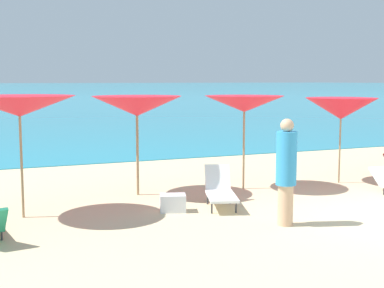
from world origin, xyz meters
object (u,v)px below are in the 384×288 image
at_px(umbrella_2, 19,106).
at_px(umbrella_5, 341,109).
at_px(umbrella_3, 137,106).
at_px(lounge_chair_2, 220,190).
at_px(umbrella_4, 244,104).
at_px(cooler_box, 173,203).
at_px(beachgoer_1, 286,169).

bearing_deg(umbrella_2, umbrella_5, 3.68).
height_order(umbrella_3, lounge_chair_2, umbrella_3).
bearing_deg(lounge_chair_2, umbrella_2, -171.15).
xyz_separation_m(umbrella_5, lounge_chair_2, (-3.85, -1.13, -1.53)).
relative_size(umbrella_5, lounge_chair_2, 1.44).
relative_size(umbrella_4, umbrella_5, 1.03).
distance_m(umbrella_5, cooler_box, 5.31).
bearing_deg(umbrella_3, lounge_chair_2, -54.72).
bearing_deg(lounge_chair_2, beachgoer_1, -56.81).
distance_m(umbrella_3, beachgoer_1, 3.96).
relative_size(umbrella_4, beachgoer_1, 1.16).
height_order(umbrella_4, umbrella_5, umbrella_4).
bearing_deg(umbrella_2, umbrella_4, 8.69).
distance_m(umbrella_2, cooler_box, 3.42).
height_order(umbrella_2, umbrella_4, umbrella_2).
bearing_deg(umbrella_4, lounge_chair_2, -132.38).
height_order(lounge_chair_2, cooler_box, lounge_chair_2).
xyz_separation_m(umbrella_2, beachgoer_1, (4.25, -2.36, -1.08)).
bearing_deg(beachgoer_1, cooler_box, 24.16).
relative_size(umbrella_3, cooler_box, 4.44).
bearing_deg(beachgoer_1, umbrella_3, 8.69).
distance_m(umbrella_3, cooler_box, 2.53).
xyz_separation_m(umbrella_3, beachgoer_1, (1.68, -3.45, -0.99)).
bearing_deg(cooler_box, beachgoer_1, -31.00).
relative_size(umbrella_2, umbrella_3, 1.03).
distance_m(umbrella_2, umbrella_3, 2.80).
distance_m(umbrella_4, umbrella_5, 2.58).
bearing_deg(lounge_chair_2, umbrella_3, 143.68).
bearing_deg(umbrella_5, umbrella_3, 173.29).
height_order(umbrella_3, cooler_box, umbrella_3).
xyz_separation_m(umbrella_2, umbrella_5, (7.65, 0.49, -0.22)).
bearing_deg(beachgoer_1, umbrella_4, -32.21).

